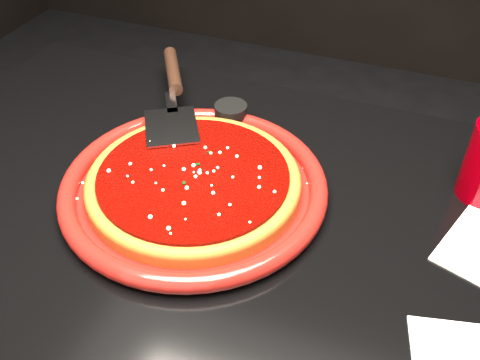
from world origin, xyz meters
name	(u,v)px	position (x,y,z in m)	size (l,w,h in m)	color
plate	(194,186)	(-0.11, 0.06, 0.76)	(0.39, 0.39, 0.03)	maroon
pizza_crust	(194,183)	(-0.11, 0.06, 0.77)	(0.31, 0.31, 0.02)	brown
pizza_crust_rim	(194,179)	(-0.11, 0.06, 0.78)	(0.31, 0.31, 0.02)	brown
pizza_sauce	(193,176)	(-0.11, 0.06, 0.78)	(0.27, 0.27, 0.01)	#640400
parmesan_dusting	(193,172)	(-0.11, 0.06, 0.79)	(0.27, 0.27, 0.01)	beige
basil_flecks	(193,173)	(-0.11, 0.06, 0.79)	(0.24, 0.24, 0.00)	black
pizza_server	(173,93)	(-0.22, 0.23, 0.80)	(0.10, 0.35, 0.03)	silver
ramekin	(231,116)	(-0.12, 0.24, 0.77)	(0.06, 0.06, 0.04)	black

